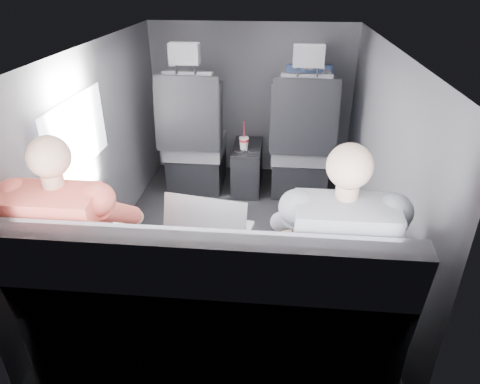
# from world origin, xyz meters

# --- Properties ---
(floor) EXTENTS (2.60, 2.60, 0.00)m
(floor) POSITION_xyz_m (0.00, 0.00, 0.00)
(floor) COLOR black
(floor) RESTS_ON ground
(ceiling) EXTENTS (2.60, 2.60, 0.00)m
(ceiling) POSITION_xyz_m (0.00, 0.00, 1.35)
(ceiling) COLOR #B2B2AD
(ceiling) RESTS_ON panel_back
(panel_left) EXTENTS (0.02, 2.60, 1.35)m
(panel_left) POSITION_xyz_m (-0.90, 0.00, 0.68)
(panel_left) COLOR #56565B
(panel_left) RESTS_ON floor
(panel_right) EXTENTS (0.02, 2.60, 1.35)m
(panel_right) POSITION_xyz_m (0.90, 0.00, 0.68)
(panel_right) COLOR #56565B
(panel_right) RESTS_ON floor
(panel_front) EXTENTS (1.80, 0.02, 1.35)m
(panel_front) POSITION_xyz_m (0.00, 1.30, 0.68)
(panel_front) COLOR #56565B
(panel_front) RESTS_ON floor
(panel_back) EXTENTS (1.80, 0.02, 1.35)m
(panel_back) POSITION_xyz_m (0.00, -1.30, 0.68)
(panel_back) COLOR #56565B
(panel_back) RESTS_ON floor
(side_window) EXTENTS (0.02, 0.75, 0.42)m
(side_window) POSITION_xyz_m (-0.88, -0.30, 0.90)
(side_window) COLOR white
(side_window) RESTS_ON panel_left
(seatbelt) EXTENTS (0.35, 0.11, 0.59)m
(seatbelt) POSITION_xyz_m (0.45, 0.67, 0.80)
(seatbelt) COLOR black
(seatbelt) RESTS_ON front_seat_right
(front_seat_left) EXTENTS (0.52, 0.58, 1.26)m
(front_seat_left) POSITION_xyz_m (-0.45, 0.84, 0.40)
(front_seat_left) COLOR black
(front_seat_left) RESTS_ON floor
(front_seat_right) EXTENTS (0.52, 0.58, 1.26)m
(front_seat_right) POSITION_xyz_m (0.45, 0.84, 0.40)
(front_seat_right) COLOR black
(front_seat_right) RESTS_ON floor
(center_console) EXTENTS (0.24, 0.48, 0.41)m
(center_console) POSITION_xyz_m (0.00, 0.88, 0.20)
(center_console) COLOR black
(center_console) RESTS_ON floor
(rear_bench) EXTENTS (1.60, 0.57, 0.92)m
(rear_bench) POSITION_xyz_m (0.00, -1.06, 0.31)
(rear_bench) COLOR slate
(rear_bench) RESTS_ON floor
(soda_cup) EXTENTS (0.08, 0.08, 0.24)m
(soda_cup) POSITION_xyz_m (-0.02, 0.79, 0.46)
(soda_cup) COLOR white
(soda_cup) RESTS_ON center_console
(laptop_white) EXTENTS (0.40, 0.39, 0.27)m
(laptop_white) POSITION_xyz_m (-0.67, -0.79, 0.64)
(laptop_white) COLOR silver
(laptop_white) RESTS_ON passenger_rear_left
(laptop_silver) EXTENTS (0.42, 0.40, 0.27)m
(laptop_silver) POSITION_xyz_m (-0.05, -0.81, 0.64)
(laptop_silver) COLOR silver
(laptop_silver) RESTS_ON rear_bench
(laptop_black) EXTENTS (0.36, 0.33, 0.25)m
(laptop_black) POSITION_xyz_m (0.55, -0.77, 0.63)
(laptop_black) COLOR black
(laptop_black) RESTS_ON passenger_rear_right
(passenger_rear_left) EXTENTS (0.48, 0.60, 1.18)m
(passenger_rear_left) POSITION_xyz_m (-0.61, -0.97, 0.61)
(passenger_rear_left) COLOR #2D2D32
(passenger_rear_left) RESTS_ON rear_bench
(passenger_rear_right) EXTENTS (0.48, 0.61, 1.19)m
(passenger_rear_right) POSITION_xyz_m (0.52, -0.97, 0.62)
(passenger_rear_right) COLOR navy
(passenger_rear_right) RESTS_ON rear_bench
(passenger_front_right) EXTENTS (0.38, 0.38, 0.74)m
(passenger_front_right) POSITION_xyz_m (0.48, 1.10, 0.74)
(passenger_front_right) COLOR navy
(passenger_front_right) RESTS_ON front_seat_right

